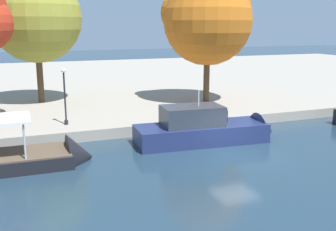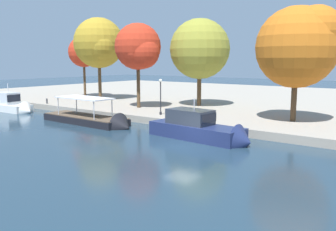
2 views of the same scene
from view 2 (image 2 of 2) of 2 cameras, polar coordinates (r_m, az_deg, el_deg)
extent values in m
plane|color=#1E3342|center=(28.21, 2.38, -4.97)|extent=(220.00, 220.00, 0.00)
cube|color=gray|center=(58.60, 21.39, 1.93)|extent=(120.00, 55.00, 0.75)
cube|color=silver|center=(52.47, -23.94, 0.97)|extent=(6.88, 2.92, 1.31)
cone|color=silver|center=(49.36, -21.57, 0.66)|extent=(1.35, 2.45, 2.38)
cube|color=silver|center=(52.74, -24.34, 2.55)|extent=(3.15, 2.19, 1.55)
cube|color=black|center=(51.75, -23.64, 2.57)|extent=(0.92, 1.93, 0.93)
cylinder|color=silver|center=(52.35, -24.24, 4.06)|extent=(0.08, 0.08, 1.26)
cube|color=black|center=(39.87, -13.12, -0.92)|extent=(10.88, 3.27, 1.13)
cone|color=black|center=(35.52, -7.09, -1.92)|extent=(1.44, 2.82, 2.79)
cube|color=brown|center=(39.77, -13.15, -0.06)|extent=(10.66, 3.11, 0.08)
cylinder|color=#B2B2B7|center=(38.22, -8.94, 1.20)|extent=(0.10, 0.10, 1.88)
cylinder|color=#B2B2B7|center=(36.58, -11.77, 0.79)|extent=(0.10, 0.10, 1.88)
cylinder|color=#B2B2B7|center=(42.73, -14.43, 1.81)|extent=(0.10, 0.10, 1.88)
cylinder|color=#B2B2B7|center=(41.27, -17.15, 1.46)|extent=(0.10, 0.10, 1.88)
cube|color=silver|center=(39.53, -13.25, 2.77)|extent=(6.76, 2.96, 0.12)
cube|color=navy|center=(31.10, 4.48, -2.94)|extent=(8.82, 3.49, 1.64)
cone|color=navy|center=(28.58, 12.05, -4.15)|extent=(1.41, 2.76, 2.68)
cube|color=#2D333D|center=(31.22, 3.56, -0.17)|extent=(4.05, 2.55, 1.27)
cube|color=black|center=(30.32, 5.81, -0.34)|extent=(1.20, 2.19, 0.76)
cylinder|color=silver|center=(30.81, 4.21, 1.85)|extent=(0.08, 0.08, 1.02)
cylinder|color=#2D2D33|center=(52.91, -18.79, 2.13)|extent=(0.20, 0.20, 0.58)
sphere|color=#2D2D33|center=(52.87, -18.81, 2.50)|extent=(0.22, 0.22, 0.22)
cylinder|color=#2D2D33|center=(59.54, -23.20, 2.55)|extent=(0.25, 0.25, 0.55)
sphere|color=#2D2D33|center=(59.50, -23.22, 2.88)|extent=(0.28, 0.28, 0.28)
cylinder|color=black|center=(39.53, -1.19, 2.76)|extent=(0.12, 0.12, 3.65)
sphere|color=white|center=(39.37, -1.20, 5.62)|extent=(0.34, 0.34, 0.34)
cylinder|color=black|center=(39.74, -1.19, 0.36)|extent=(0.26, 0.26, 0.30)
cylinder|color=#4C3823|center=(61.52, -13.20, 5.54)|extent=(0.39, 0.39, 5.55)
sphere|color=#B22D19|center=(61.46, -13.35, 9.88)|extent=(5.03, 5.03, 5.03)
sphere|color=#B22D19|center=(62.13, -14.33, 9.51)|extent=(2.84, 2.84, 2.84)
sphere|color=#B22D19|center=(60.66, -13.45, 10.05)|extent=(2.70, 2.70, 2.70)
cylinder|color=#4C3823|center=(56.48, -10.85, 5.48)|extent=(0.50, 0.50, 5.79)
sphere|color=olive|center=(56.47, -11.02, 11.32)|extent=(7.65, 7.65, 7.65)
sphere|color=olive|center=(54.79, -10.57, 10.85)|extent=(4.58, 4.58, 4.58)
sphere|color=olive|center=(56.41, -8.97, 11.10)|extent=(4.69, 4.69, 4.69)
cylinder|color=#4C3823|center=(45.74, -4.76, 4.73)|extent=(0.44, 0.44, 5.54)
sphere|color=#B22D19|center=(45.67, -4.84, 10.94)|extent=(5.83, 5.83, 5.83)
sphere|color=#B22D19|center=(44.57, -3.97, 10.04)|extent=(4.01, 4.01, 4.01)
sphere|color=#B22D19|center=(44.41, -5.28, 10.08)|extent=(3.03, 3.03, 3.03)
cylinder|color=#4C3823|center=(37.27, 19.48, 2.39)|extent=(0.55, 0.55, 4.27)
sphere|color=#BC6019|center=(37.10, 19.88, 10.22)|extent=(7.87, 7.87, 7.87)
sphere|color=#BC6019|center=(36.95, 22.52, 12.23)|extent=(5.01, 5.01, 5.01)
sphere|color=#BC6019|center=(39.19, 18.24, 11.21)|extent=(4.02, 4.02, 4.02)
cylinder|color=#4C3823|center=(47.77, 5.00, 4.29)|extent=(0.56, 0.56, 4.54)
sphere|color=olive|center=(47.66, 5.09, 10.56)|extent=(7.89, 7.89, 7.89)
sphere|color=olive|center=(48.19, 4.35, 11.57)|extent=(5.15, 5.15, 5.15)
sphere|color=olive|center=(49.70, 4.20, 9.89)|extent=(4.45, 4.45, 4.45)
camera|label=1|loc=(27.86, -47.86, 7.64)|focal=43.03mm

